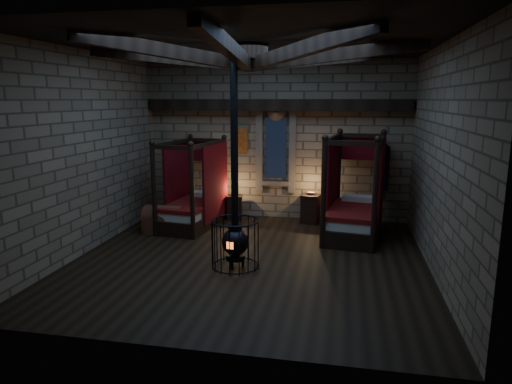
% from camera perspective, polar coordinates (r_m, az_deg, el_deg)
% --- Properties ---
extents(room, '(7.02, 7.02, 4.29)m').
position_cam_1_polar(room, '(8.93, -0.73, 15.04)').
color(room, black).
rests_on(room, ground).
extents(bed_left, '(1.35, 2.20, 2.17)m').
position_cam_1_polar(bed_left, '(11.75, -7.79, -1.67)').
color(bed_left, black).
rests_on(bed_left, ground).
extents(bed_right, '(1.47, 2.39, 2.36)m').
position_cam_1_polar(bed_right, '(11.05, 12.14, -2.42)').
color(bed_right, black).
rests_on(bed_right, ground).
extents(trunk_left, '(0.94, 0.60, 0.68)m').
position_cam_1_polar(trunk_left, '(11.35, -11.44, -3.49)').
color(trunk_left, brown).
rests_on(trunk_left, ground).
extents(trunk_right, '(0.81, 0.63, 0.53)m').
position_cam_1_polar(trunk_right, '(10.39, 11.86, -5.28)').
color(trunk_right, brown).
rests_on(trunk_right, ground).
extents(nightstand_left, '(0.46, 0.44, 0.81)m').
position_cam_1_polar(nightstand_left, '(12.33, -2.66, -1.89)').
color(nightstand_left, black).
rests_on(nightstand_left, ground).
extents(nightstand_right, '(0.55, 0.54, 0.82)m').
position_cam_1_polar(nightstand_right, '(12.03, 6.82, -2.07)').
color(nightstand_right, black).
rests_on(nightstand_right, ground).
extents(stove, '(0.93, 0.93, 4.05)m').
position_cam_1_polar(stove, '(8.78, -2.61, -5.74)').
color(stove, black).
rests_on(stove, ground).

